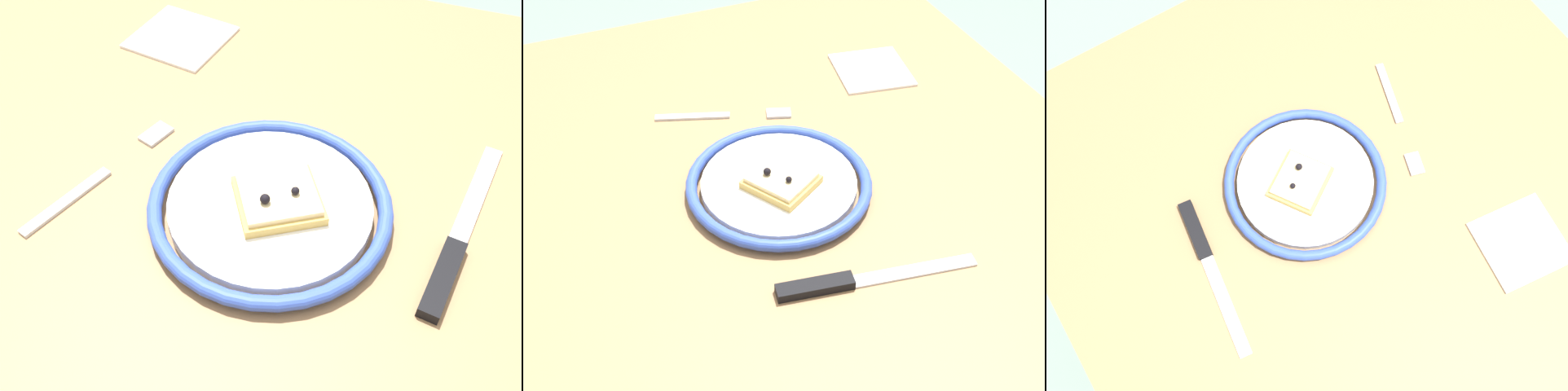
{
  "view_description": "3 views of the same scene",
  "coord_description": "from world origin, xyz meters",
  "views": [
    {
      "loc": [
        0.18,
        -0.39,
        1.17
      ],
      "look_at": [
        0.05,
        -0.03,
        0.74
      ],
      "focal_mm": 40.83,
      "sensor_mm": 36.0,
      "label": 1
    },
    {
      "loc": [
        0.7,
        -0.29,
        1.34
      ],
      "look_at": [
        0.08,
        -0.03,
        0.73
      ],
      "focal_mm": 48.83,
      "sensor_mm": 36.0,
      "label": 2
    },
    {
      "loc": [
        0.23,
        0.24,
        1.51
      ],
      "look_at": [
        0.07,
        -0.01,
        0.73
      ],
      "focal_mm": 39.0,
      "sensor_mm": 36.0,
      "label": 3
    }
  ],
  "objects": [
    {
      "name": "dining_table",
      "position": [
        0.0,
        0.0,
        0.63
      ],
      "size": [
        0.91,
        0.86,
        0.72
      ],
      "color": "#936D47",
      "rests_on": "ground_plane"
    },
    {
      "name": "plate",
      "position": [
        0.06,
        -0.03,
        0.73
      ],
      "size": [
        0.24,
        0.24,
        0.02
      ],
      "color": "white",
      "rests_on": "dining_table"
    },
    {
      "name": "pizza_slice_near",
      "position": [
        0.07,
        -0.03,
        0.74
      ],
      "size": [
        0.11,
        0.11,
        0.03
      ],
      "color": "tan",
      "rests_on": "plate"
    },
    {
      "name": "knife",
      "position": [
        0.24,
        -0.02,
        0.72
      ],
      "size": [
        0.06,
        0.24,
        0.01
      ],
      "color": "silver",
      "rests_on": "dining_table"
    },
    {
      "name": "fork",
      "position": [
        -0.13,
        -0.04,
        0.72
      ],
      "size": [
        0.08,
        0.2,
        0.0
      ],
      "color": "silver",
      "rests_on": "dining_table"
    },
    {
      "name": "napkin",
      "position": [
        -0.15,
        0.22,
        0.72
      ],
      "size": [
        0.13,
        0.13,
        0.0
      ],
      "primitive_type": "cube",
      "rotation": [
        0.0,
        0.0,
        -0.16
      ],
      "color": "white",
      "rests_on": "dining_table"
    }
  ]
}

